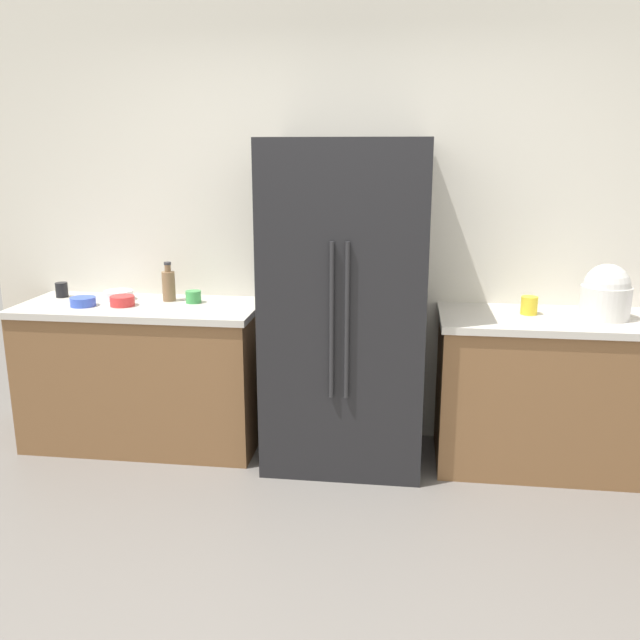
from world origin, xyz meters
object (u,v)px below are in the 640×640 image
bowl_a (119,295)px  cup_a (529,305)px  cup_d (62,290)px  refrigerator (346,306)px  rice_cooker (606,294)px  bottle_a (169,285)px  bowl_c (122,301)px  cup_b (193,297)px  bowl_b (83,302)px

bowl_a → cup_a: bearing=-1.5°
cup_d → refrigerator: bearing=-6.0°
rice_cooker → bottle_a: bearing=177.5°
cup_a → bowl_a: (-2.48, 0.06, -0.02)m
bowl_c → cup_b: bearing=19.0°
bowl_b → bowl_c: size_ratio=1.04×
refrigerator → rice_cooker: refrigerator is taller
bottle_a → bowl_b: size_ratio=1.62×
rice_cooker → bowl_b: 3.02m
bowl_a → bowl_c: bearing=-59.5°
refrigerator → bottle_a: (-1.11, 0.18, 0.06)m
cup_b → bowl_a: (-0.49, 0.02, -0.01)m
cup_d → bottle_a: bearing=-1.3°
cup_a → cup_b: 1.98m
cup_b → bowl_a: bearing=177.3°
rice_cooker → bowl_b: bearing=-178.2°
bowl_b → bowl_a: bearing=55.1°
rice_cooker → cup_a: (-0.40, 0.04, -0.09)m
bowl_b → bowl_c: bowl_c is taller
rice_cooker → bowl_a: rice_cooker is taller
bottle_a → bowl_c: 0.30m
rice_cooker → bowl_c: bearing=-178.8°
bottle_a → rice_cooker: bearing=-2.5°
refrigerator → rice_cooker: bearing=2.6°
rice_cooker → bowl_a: (-2.87, 0.10, -0.11)m
bowl_a → cup_b: bearing=-2.7°
refrigerator → bottle_a: size_ratio=7.67×
cup_a → cup_d: size_ratio=1.10×
cup_b → cup_d: (-0.88, 0.05, 0.01)m
cup_d → bowl_c: 0.52m
bowl_a → refrigerator: bearing=-6.5°
rice_cooker → cup_a: rice_cooker is taller
cup_a → bowl_a: size_ratio=0.57×
cup_b → bowl_c: cup_b is taller
rice_cooker → cup_d: bearing=177.8°
cup_b → bowl_c: size_ratio=0.65×
bottle_a → bowl_b: (-0.46, -0.21, -0.07)m
bottle_a → bowl_c: bottle_a is taller
refrigerator → bowl_a: (-1.44, 0.17, -0.01)m
refrigerator → bottle_a: refrigerator is taller
bowl_b → cup_b: bearing=15.4°
cup_d → bowl_a: bearing=-3.9°
bowl_a → bowl_b: bearing=-124.9°
bottle_a → refrigerator: bearing=-8.9°
rice_cooker → bowl_a: 2.88m
rice_cooker → bowl_b: rice_cooker is taller
bowl_a → bowl_c: (0.09, -0.16, 0.00)m
cup_a → cup_d: (-2.87, 0.09, -0.00)m
cup_b → cup_d: cup_d is taller
cup_b → cup_d: 0.88m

